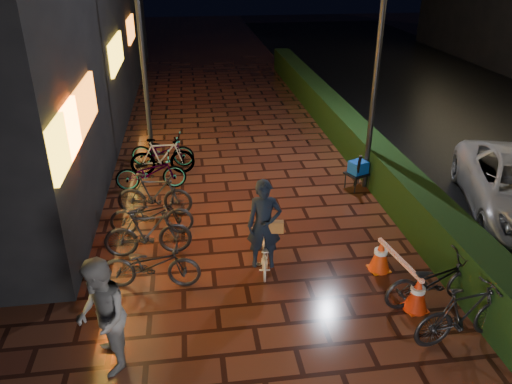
{
  "coord_description": "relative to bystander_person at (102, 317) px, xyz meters",
  "views": [
    {
      "loc": [
        -1.37,
        -6.7,
        5.44
      ],
      "look_at": [
        -0.17,
        2.07,
        1.1
      ],
      "focal_mm": 35.0,
      "sensor_mm": 36.0,
      "label": 1
    }
  ],
  "objects": [
    {
      "name": "bystander_person",
      "position": [
        0.0,
        0.0,
        0.0
      ],
      "size": [
        0.87,
        1.01,
        1.79
      ],
      "primitive_type": "imported",
      "rotation": [
        0.0,
        0.0,
        -1.33
      ],
      "color": "#5B5B5E",
      "rests_on": "ground"
    },
    {
      "name": "lamp_post_hedge",
      "position": [
        5.65,
        5.34,
        1.77
      ],
      "size": [
        0.47,
        0.15,
        4.84
      ],
      "color": "black",
      "rests_on": "ground"
    },
    {
      "name": "parked_bikes_hedge",
      "position": [
        5.25,
        0.31,
        -0.42
      ],
      "size": [
        1.83,
        1.67,
        1.01
      ],
      "color": "black",
      "rests_on": "ground"
    },
    {
      "name": "hedge",
      "position": [
        6.04,
        9.09,
        -0.4
      ],
      "size": [
        0.7,
        20.0,
        1.0
      ],
      "primitive_type": "cube",
      "color": "black",
      "rests_on": "ground"
    },
    {
      "name": "ground",
      "position": [
        2.74,
        1.09,
        -0.9
      ],
      "size": [
        80.0,
        80.0,
        0.0
      ],
      "primitive_type": "plane",
      "color": "#381911",
      "rests_on": "ground"
    },
    {
      "name": "lamp_post_sf",
      "position": [
        0.25,
        7.72,
        1.8
      ],
      "size": [
        0.46,
        0.24,
        4.91
      ],
      "color": "black",
      "rests_on": "ground"
    },
    {
      "name": "traffic_barrier",
      "position": [
        4.81,
        1.2,
        -0.58
      ],
      "size": [
        0.6,
        1.58,
        0.64
      ],
      "color": "red",
      "rests_on": "ground"
    },
    {
      "name": "parked_bikes_storefront",
      "position": [
        0.47,
        4.73,
        -0.42
      ],
      "size": [
        2.03,
        6.36,
        1.01
      ],
      "color": "black",
      "rests_on": "ground"
    },
    {
      "name": "cyclist",
      "position": [
        2.58,
        2.11,
        -0.21
      ],
      "size": [
        0.69,
        1.33,
        1.83
      ],
      "color": "silver",
      "rests_on": "ground"
    },
    {
      "name": "cart_assembly",
      "position": [
        5.4,
        5.23,
        -0.36
      ],
      "size": [
        0.7,
        0.75,
        1.05
      ],
      "color": "black",
      "rests_on": "ground"
    }
  ]
}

